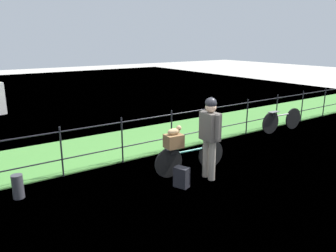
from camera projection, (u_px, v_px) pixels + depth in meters
The scene contains 11 objects.
ground_plane at pixel (204, 187), 6.33m from camera, with size 60.00×60.00×0.00m, color #B2ADA3.
grass_strip at pixel (125, 143), 8.94m from camera, with size 27.00×2.40×0.03m, color #478438.
harbor_water at pixel (52, 104), 14.44m from camera, with size 30.00×30.00×0.00m, color #60849E.
iron_fence at pixel (148, 132), 7.82m from camera, with size 18.04×0.04×1.07m.
bicycle_main at pixel (190, 158), 6.96m from camera, with size 1.70×0.23×0.63m.
wooden_crate at pixel (174, 141), 6.65m from camera, with size 0.36×0.28×0.27m, color brown.
terrier_dog at pixel (175, 131), 6.61m from camera, with size 0.32×0.16×0.18m.
cyclist_person at pixel (210, 131), 6.49m from camera, with size 0.29×0.54×1.68m.
backpack_on_paving at pixel (182, 177), 6.29m from camera, with size 0.28×0.18×0.40m, color black.
mooring_bollard at pixel (18, 186), 5.84m from camera, with size 0.20×0.20×0.44m, color #38383D.
bicycle_parked at pixel (282, 120), 10.11m from camera, with size 1.72×0.18×0.67m.
Camera 1 is at (-3.91, -4.37, 2.76)m, focal length 34.97 mm.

